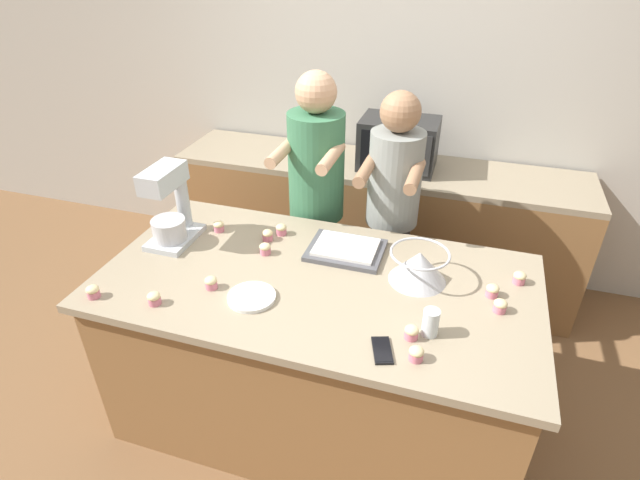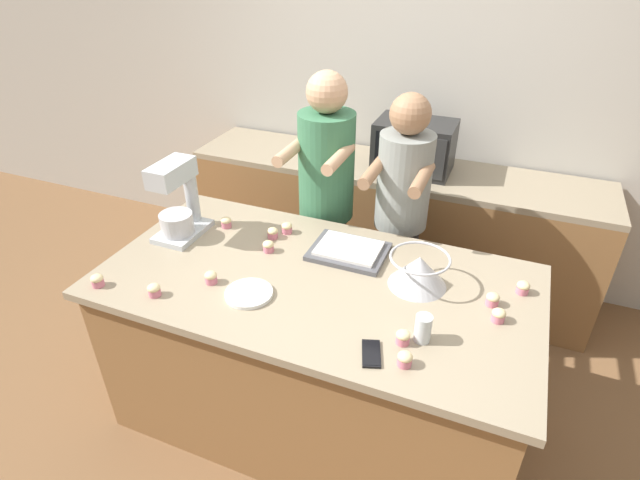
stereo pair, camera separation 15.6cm
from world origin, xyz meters
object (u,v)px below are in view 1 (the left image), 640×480
microwave_oven (398,144)px  cupcake_5 (281,229)px  person_left (316,207)px  cupcake_7 (219,226)px  cupcake_8 (265,249)px  stand_mixer (170,210)px  cell_phone (382,350)px  cupcake_9 (267,235)px  cupcake_11 (412,332)px  cupcake_4 (500,306)px  cupcake_3 (492,290)px  cupcake_2 (93,291)px  cupcake_1 (416,354)px  baking_tray (346,249)px  cupcake_0 (154,298)px  drinking_glass (431,323)px  cupcake_10 (211,283)px  mixing_bowl (419,265)px  person_right (391,222)px  small_plate (252,297)px  cupcake_6 (519,278)px

microwave_oven → cupcake_5: (-0.43, -1.03, -0.15)m
person_left → cupcake_7: person_left is taller
person_left → cupcake_8: person_left is taller
microwave_oven → cupcake_5: bearing=-112.7°
stand_mixer → cell_phone: (1.19, -0.47, -0.17)m
person_left → stand_mixer: bearing=-133.4°
cupcake_8 → cupcake_9: bearing=107.7°
cupcake_11 → cupcake_4: bearing=39.9°
cupcake_3 → cupcake_5: bearing=168.8°
cupcake_7 → cupcake_2: bearing=-111.0°
cupcake_1 → cupcake_3: same height
baking_tray → cupcake_4: (0.74, -0.24, 0.01)m
cupcake_0 → cupcake_8: 0.59m
drinking_glass → cupcake_11: bearing=-145.3°
cupcake_8 → cupcake_10: same height
stand_mixer → cupcake_10: stand_mixer is taller
stand_mixer → baking_tray: 0.90m
microwave_oven → drinking_glass: microwave_oven is taller
mixing_bowl → cupcake_10: size_ratio=4.68×
person_left → mixing_bowl: (0.68, -0.58, 0.10)m
drinking_glass → cupcake_8: bearing=158.1°
person_right → cupcake_1: person_right is taller
mixing_bowl → cupcake_5: (-0.74, 0.19, -0.05)m
cupcake_0 → cupcake_1: size_ratio=1.00×
cupcake_7 → cupcake_11: 1.22m
small_plate → cupcake_1: 0.75m
cupcake_7 → cupcake_11: size_ratio=1.00×
mixing_bowl → small_plate: mixing_bowl is taller
drinking_glass → small_plate: bearing=-179.4°
cupcake_4 → cupcake_6: bearing=70.8°
cupcake_3 → cupcake_11: 0.48m
small_plate → cupcake_4: (1.03, 0.24, 0.02)m
person_right → cupcake_7: 0.97m
cupcake_3 → cupcake_9: 1.13m
cupcake_0 → cupcake_2: 0.28m
microwave_oven → cupcake_1: microwave_oven is taller
baking_tray → cupcake_1: 0.77m
cupcake_0 → cupcake_4: same height
cupcake_5 → cupcake_7: (-0.33, -0.07, 0.00)m
small_plate → cupcake_0: (-0.38, -0.16, 0.02)m
cupcake_3 → cupcake_6: same height
cupcake_1 → cupcake_7: 1.30m
stand_mixer → cupcake_7: bearing=41.1°
person_right → cupcake_6: 0.82m
microwave_oven → cupcake_1: 1.77m
cupcake_4 → cupcake_8: same height
cupcake_2 → cupcake_3: 1.75m
mixing_bowl → cupcake_9: bearing=171.6°
mixing_bowl → cupcake_9: 0.80m
cupcake_0 → cupcake_3: 1.47m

